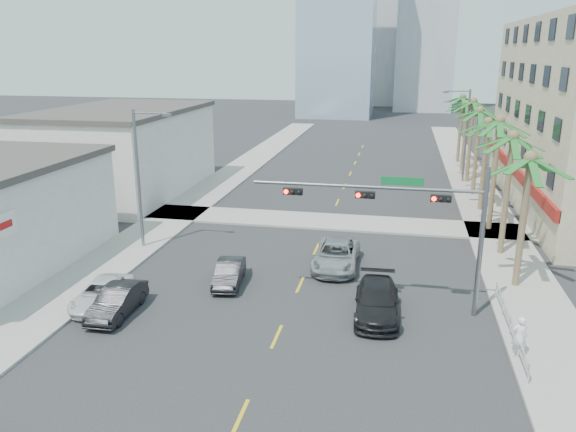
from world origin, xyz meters
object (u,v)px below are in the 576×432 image
Objects in this scene: traffic_signal_mast at (413,213)px; car_parked_mid at (117,301)px; car_lane_center at (336,255)px; pedestrian at (519,337)px; car_lane_left at (229,273)px; car_parked_far at (102,294)px; car_lane_right at (377,301)px.

car_parked_mid is (-13.91, -3.29, -4.37)m from traffic_signal_mast.
traffic_signal_mast reaches higher than car_parked_mid.
car_lane_center is at bearing 39.24° from car_parked_mid.
car_parked_mid is 12.85m from car_lane_center.
pedestrian is at bearing -40.52° from traffic_signal_mast.
car_lane_center is (5.51, 3.67, 0.11)m from car_lane_left.
traffic_signal_mast is at bearing 11.92° from car_parked_mid.
pedestrian is at bearing -9.29° from car_parked_far.
car_lane_right reaches higher than car_lane_left.
car_parked_mid is 6.33m from car_lane_left.
car_lane_right is at bearing -23.55° from car_lane_left.
car_lane_center is (9.76, 8.37, 0.07)m from car_parked_mid.
car_lane_right is 6.68m from pedestrian.
car_lane_right is (2.69, -5.98, -0.01)m from car_lane_center.
car_parked_mid is 18.44m from pedestrian.
car_lane_left is 6.63m from car_lane_center.
car_parked_mid is at bearing -139.98° from car_lane_left.
traffic_signal_mast reaches higher than car_parked_far.
traffic_signal_mast reaches higher than pedestrian.
pedestrian is (4.52, -3.86, -4.01)m from traffic_signal_mast.
car_parked_far is 1.14× the size of car_lane_left.
pedestrian is (14.18, -5.26, 0.40)m from car_lane_left.
car_lane_center is (11.03, 7.54, 0.14)m from car_parked_far.
car_lane_left is at bearing 161.85° from car_lane_right.
car_parked_mid is at bearing -166.70° from traffic_signal_mast.
car_parked_mid is at bearing -6.91° from pedestrian.
car_parked_far is at bearing -152.86° from car_lane_left.
traffic_signal_mast is at bearing 29.04° from car_lane_right.
pedestrian reaches higher than car_parked_far.
car_parked_mid is 12.67m from car_lane_right.
car_lane_center is at bearing 25.82° from car_lane_left.
pedestrian is (5.98, -2.96, 0.29)m from car_lane_right.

